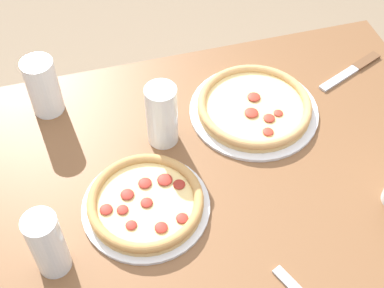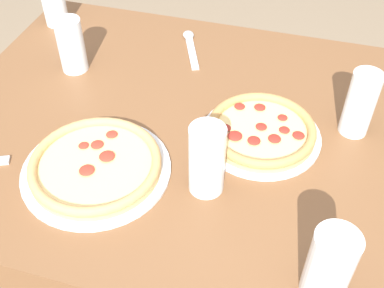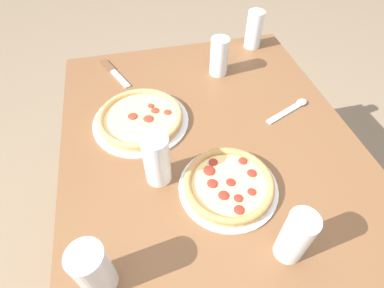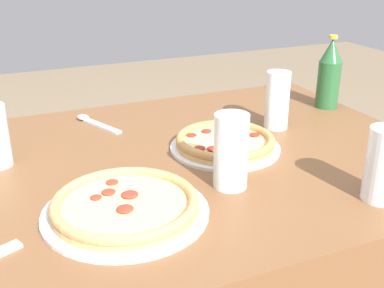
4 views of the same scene
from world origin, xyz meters
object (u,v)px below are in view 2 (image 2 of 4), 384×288
Objects in this scene: glass_water at (54,3)px; glass_cola at (328,269)px; pizza_salami at (96,165)px; glass_mango_juice at (359,107)px; pizza_margherita at (261,130)px; glass_orange_juice at (207,162)px; glass_lemonade at (72,48)px; spoon at (190,44)px.

glass_cola is at bearing 141.46° from glass_water.
pizza_salami is 2.00× the size of glass_mango_juice.
glass_orange_juice is at bearing 66.00° from pizza_margherita.
glass_cola is (-0.48, 0.15, 0.05)m from pizza_salami.
glass_cola is (-0.17, 0.35, 0.05)m from pizza_margherita.
pizza_margherita is 0.22m from glass_mango_juice.
glass_lemonade is 0.25m from glass_water.
glass_orange_juice is (-0.23, -0.02, 0.05)m from pizza_salami.
glass_cola is 1.04× the size of glass_lemonade.
glass_mango_juice reaches higher than glass_cola.
glass_orange_juice is 1.10× the size of glass_lemonade.
pizza_margherita is 1.50× the size of spoon.
spoon is at bearing -27.40° from glass_mango_juice.
pizza_margherita is at bearing -64.40° from glass_cola.
glass_orange_juice is at bearing 145.37° from glass_lemonade.
glass_water reaches higher than spoon.
spoon is at bearing 179.16° from glass_water.
pizza_salami is 0.59m from glass_mango_juice.
spoon is (0.18, -0.50, -0.07)m from glass_orange_juice.
glass_water is (0.60, -0.50, -0.00)m from glass_orange_juice.
glass_mango_juice is 0.52m from spoon.
glass_orange_juice reaches higher than glass_cola.
glass_mango_juice is 0.87× the size of spoon.
pizza_margherita is 1.71× the size of glass_orange_juice.
glass_mango_juice is at bearing -151.18° from pizza_salami.
glass_cola is 0.83× the size of spoon.
glass_cola is 0.84m from glass_lemonade.
pizza_margherita is 1.82× the size of glass_cola.
pizza_salami is 1.16× the size of pizza_margherita.
glass_water reaches higher than pizza_salami.
glass_orange_juice is 0.88× the size of spoon.
pizza_margherita is 0.54m from glass_lemonade.
glass_orange_juice is at bearing -174.43° from pizza_salami.
pizza_margherita is 0.39m from glass_cola.
glass_orange_juice reaches higher than glass_lemonade.
glass_lemonade is 0.80× the size of spoon.
glass_mango_juice reaches higher than pizza_margherita.
glass_cola is at bearing 115.60° from pizza_margherita.
glass_cola is 0.94× the size of glass_orange_juice.
glass_orange_juice reaches higher than pizza_salami.
glass_mango_juice reaches higher than pizza_salami.
glass_water reaches higher than glass_lemonade.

